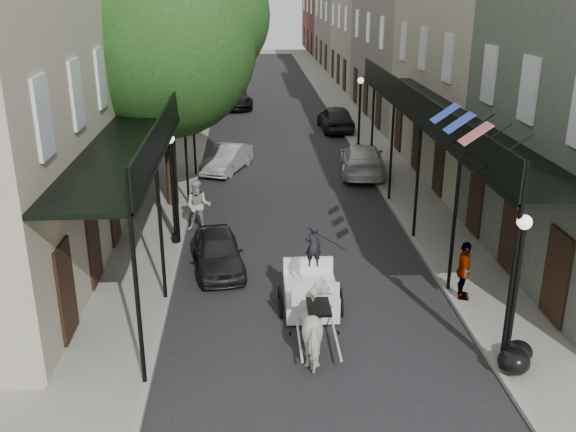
{
  "coord_description": "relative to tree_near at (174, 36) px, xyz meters",
  "views": [
    {
      "loc": [
        -1.63,
        -14.13,
        8.42
      ],
      "look_at": [
        -0.44,
        4.28,
        1.6
      ],
      "focal_mm": 40.0,
      "sensor_mm": 36.0,
      "label": 1
    }
  ],
  "objects": [
    {
      "name": "ground",
      "position": [
        4.2,
        -10.18,
        -6.49
      ],
      "size": [
        140.0,
        140.0,
        0.0
      ],
      "primitive_type": "plane",
      "color": "gray",
      "rests_on": "ground"
    },
    {
      "name": "road",
      "position": [
        4.2,
        9.82,
        -6.48
      ],
      "size": [
        8.0,
        90.0,
        0.01
      ],
      "primitive_type": "cube",
      "color": "black",
      "rests_on": "ground"
    },
    {
      "name": "sidewalk_left",
      "position": [
        -0.8,
        9.82,
        -6.43
      ],
      "size": [
        2.2,
        90.0,
        0.12
      ],
      "primitive_type": "cube",
      "color": "gray",
      "rests_on": "ground"
    },
    {
      "name": "sidewalk_right",
      "position": [
        9.2,
        9.82,
        -6.43
      ],
      "size": [
        2.2,
        90.0,
        0.12
      ],
      "primitive_type": "cube",
      "color": "gray",
      "rests_on": "ground"
    },
    {
      "name": "building_row_left",
      "position": [
        -4.4,
        19.82,
        -1.24
      ],
      "size": [
        5.0,
        80.0,
        10.5
      ],
      "primitive_type": "cube",
      "color": "#A69F84",
      "rests_on": "ground"
    },
    {
      "name": "building_row_right",
      "position": [
        12.8,
        19.82,
        -1.24
      ],
      "size": [
        5.0,
        80.0,
        10.5
      ],
      "primitive_type": "cube",
      "color": "gray",
      "rests_on": "ground"
    },
    {
      "name": "gallery_left",
      "position": [
        -0.59,
        -3.2,
        -2.44
      ],
      "size": [
        2.2,
        18.05,
        4.88
      ],
      "color": "black",
      "rests_on": "sidewalk_left"
    },
    {
      "name": "gallery_right",
      "position": [
        8.99,
        -3.2,
        -2.44
      ],
      "size": [
        2.2,
        18.05,
        4.88
      ],
      "color": "black",
      "rests_on": "sidewalk_right"
    },
    {
      "name": "tree_near",
      "position": [
        0.0,
        0.0,
        0.0
      ],
      "size": [
        7.31,
        6.8,
        9.63
      ],
      "color": "#382619",
      "rests_on": "sidewalk_left"
    },
    {
      "name": "tree_far",
      "position": [
        -0.05,
        14.0,
        -0.65
      ],
      "size": [
        6.45,
        6.0,
        8.61
      ],
      "color": "#382619",
      "rests_on": "sidewalk_left"
    },
    {
      "name": "lamppost_right_near",
      "position": [
        8.3,
        -12.18,
        -4.44
      ],
      "size": [
        0.32,
        0.32,
        3.71
      ],
      "color": "black",
      "rests_on": "sidewalk_right"
    },
    {
      "name": "lamppost_left",
      "position": [
        0.1,
        -4.18,
        -4.44
      ],
      "size": [
        0.32,
        0.32,
        3.71
      ],
      "color": "black",
      "rests_on": "sidewalk_left"
    },
    {
      "name": "lamppost_right_far",
      "position": [
        8.3,
        7.82,
        -4.44
      ],
      "size": [
        0.32,
        0.32,
        3.71
      ],
      "color": "black",
      "rests_on": "sidewalk_right"
    },
    {
      "name": "horse",
      "position": [
        4.14,
        -11.18,
        -5.68
      ],
      "size": [
        0.89,
        1.93,
        1.62
      ],
      "primitive_type": "imported",
      "rotation": [
        0.0,
        0.0,
        3.13
      ],
      "color": "white",
      "rests_on": "ground"
    },
    {
      "name": "carriage",
      "position": [
        4.17,
        -8.65,
        -5.43
      ],
      "size": [
        1.71,
        2.41,
        2.71
      ],
      "rotation": [
        0.0,
        0.0,
        -0.01
      ],
      "color": "black",
      "rests_on": "ground"
    },
    {
      "name": "pedestrian_walking",
      "position": [
        0.79,
        -2.88,
        -5.56
      ],
      "size": [
        0.96,
        0.78,
        1.85
      ],
      "primitive_type": "imported",
      "rotation": [
        0.0,
        0.0,
        -0.09
      ],
      "color": "#9FA197",
      "rests_on": "ground"
    },
    {
      "name": "pedestrian_sidewalk_left",
      "position": [
        -1.6,
        7.49,
        -5.57
      ],
      "size": [
        1.07,
        0.66,
        1.6
      ],
      "primitive_type": "imported",
      "rotation": [
        0.0,
        0.0,
        3.07
      ],
      "color": "gray",
      "rests_on": "sidewalk_left"
    },
    {
      "name": "pedestrian_sidewalk_right",
      "position": [
        8.4,
        -8.75,
        -5.54
      ],
      "size": [
        0.61,
        1.04,
        1.66
      ],
      "primitive_type": "imported",
      "rotation": [
        0.0,
        0.0,
        1.35
      ],
      "color": "gray",
      "rests_on": "sidewalk_right"
    },
    {
      "name": "car_left_near",
      "position": [
        1.6,
        -6.18,
        -5.89
      ],
      "size": [
        1.88,
        3.65,
        1.19
      ],
      "primitive_type": "imported",
      "rotation": [
        0.0,
        0.0,
        0.14
      ],
      "color": "black",
      "rests_on": "ground"
    },
    {
      "name": "car_left_mid",
      "position": [
        1.6,
        4.64,
        -5.89
      ],
      "size": [
        2.49,
        3.85,
        1.2
      ],
      "primitive_type": "imported",
      "rotation": [
        0.0,
        0.0,
        -0.37
      ],
      "color": "#9B9AA0",
      "rests_on": "ground"
    },
    {
      "name": "car_left_far",
      "position": [
        1.6,
        20.51,
        -5.78
      ],
      "size": [
        2.96,
        5.37,
        1.42
      ],
      "primitive_type": "imported",
      "rotation": [
        0.0,
        0.0,
        0.12
      ],
      "color": "black",
      "rests_on": "ground"
    },
    {
      "name": "car_right_near",
      "position": [
        7.8,
        3.82,
        -5.8
      ],
      "size": [
        2.51,
        4.94,
        1.37
      ],
      "primitive_type": "imported",
      "rotation": [
        0.0,
        0.0,
        3.01
      ],
      "color": "silver",
      "rests_on": "ground"
    },
    {
      "name": "car_right_far",
      "position": [
        7.8,
        12.9,
        -5.74
      ],
      "size": [
        1.91,
        4.43,
        1.49
      ],
      "primitive_type": "imported",
      "rotation": [
        0.0,
        0.0,
        3.18
      ],
      "color": "black",
      "rests_on": "ground"
    },
    {
      "name": "trash_bags",
      "position": [
        8.51,
        -12.2,
        -6.08
      ],
      "size": [
        0.97,
        1.12,
        0.61
      ],
      "color": "black",
      "rests_on": "sidewalk_right"
    }
  ]
}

